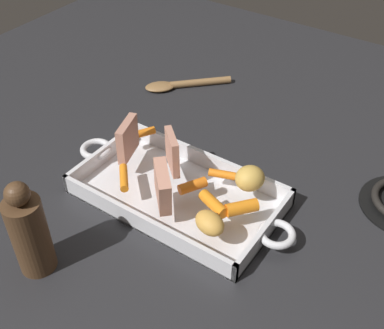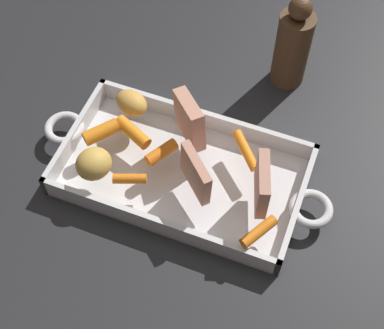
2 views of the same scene
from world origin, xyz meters
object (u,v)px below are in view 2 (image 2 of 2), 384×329
at_px(potato_golden_small, 94,164).
at_px(baby_carrot_center_right, 259,232).
at_px(baby_carrot_southeast, 100,134).
at_px(baby_carrot_northwest, 161,154).
at_px(roast_slice_thick, 189,120).
at_px(baby_carrot_southwest, 246,150).
at_px(roasting_dish, 182,172).
at_px(roast_slice_outer, 196,173).
at_px(baby_carrot_northeast, 130,179).
at_px(roast_slice_thin, 262,184).
at_px(potato_halved, 132,103).
at_px(baby_carrot_short, 133,132).
at_px(pepper_mill, 293,46).

bearing_deg(potato_golden_small, baby_carrot_center_right, -2.38).
distance_m(baby_carrot_southeast, baby_carrot_northwest, 0.10).
relative_size(roast_slice_thick, baby_carrot_southwest, 1.05).
bearing_deg(roasting_dish, roast_slice_outer, -43.25).
xyz_separation_m(baby_carrot_northeast, baby_carrot_southwest, (0.14, 0.10, -0.00)).
xyz_separation_m(roast_slice_thick, baby_carrot_northwest, (-0.02, -0.06, -0.03)).
xyz_separation_m(roasting_dish, baby_carrot_northeast, (-0.06, -0.06, 0.03)).
relative_size(roast_slice_outer, roast_slice_thick, 1.00).
xyz_separation_m(baby_carrot_center_right, baby_carrot_southeast, (-0.26, 0.07, 0.00)).
bearing_deg(baby_carrot_northeast, roast_slice_thin, 13.13).
bearing_deg(baby_carrot_northwest, potato_halved, 138.65).
bearing_deg(roast_slice_thin, baby_carrot_short, 171.24).
relative_size(roast_slice_thick, potato_halved, 1.30).
relative_size(baby_carrot_short, pepper_mill, 0.35).
height_order(baby_carrot_northwest, potato_halved, potato_halved).
bearing_deg(potato_halved, baby_carrot_southeast, -108.38).
distance_m(roasting_dish, potato_halved, 0.13).
xyz_separation_m(roast_slice_thick, baby_carrot_center_right, (0.15, -0.12, -0.03)).
distance_m(roast_slice_thick, potato_golden_small, 0.15).
bearing_deg(roasting_dish, roast_slice_thin, -6.77).
bearing_deg(baby_carrot_southeast, baby_carrot_northeast, -36.48).
height_order(roasting_dish, baby_carrot_southwest, baby_carrot_southwest).
xyz_separation_m(baby_carrot_southeast, potato_halved, (0.02, 0.07, 0.01)).
xyz_separation_m(baby_carrot_northwest, potato_golden_small, (-0.08, -0.06, 0.01)).
bearing_deg(potato_halved, roasting_dish, -30.30).
bearing_deg(baby_carrot_southeast, baby_carrot_center_right, -14.03).
bearing_deg(baby_carrot_southeast, roast_slice_thick, 24.63).
xyz_separation_m(roast_slice_outer, baby_carrot_short, (-0.12, 0.05, -0.02)).
distance_m(baby_carrot_short, baby_carrot_southwest, 0.17).
distance_m(roast_slice_outer, potato_halved, 0.17).
height_order(baby_carrot_northeast, baby_carrot_center_right, baby_carrot_center_right).
bearing_deg(baby_carrot_southeast, roast_slice_outer, -9.58).
height_order(baby_carrot_southeast, pepper_mill, pepper_mill).
distance_m(roast_slice_thick, baby_carrot_southeast, 0.13).
height_order(baby_carrot_short, baby_carrot_center_right, baby_carrot_short).
relative_size(roast_slice_thin, potato_golden_small, 1.34).
xyz_separation_m(roast_slice_thin, baby_carrot_northwest, (-0.15, 0.01, -0.03)).
distance_m(baby_carrot_short, baby_carrot_center_right, 0.24).
distance_m(roast_slice_outer, baby_carrot_center_right, 0.11).
height_order(roast_slice_outer, baby_carrot_northwest, roast_slice_outer).
relative_size(baby_carrot_northeast, potato_halved, 0.89).
distance_m(baby_carrot_southwest, baby_carrot_center_right, 0.13).
bearing_deg(baby_carrot_northeast, potato_halved, 112.81).
relative_size(baby_carrot_northwest, potato_golden_small, 0.95).
bearing_deg(baby_carrot_northeast, baby_carrot_center_right, -3.96).
bearing_deg(potato_golden_small, roast_slice_thin, 10.98).
relative_size(baby_carrot_center_right, potato_halved, 1.07).
bearing_deg(roast_slice_thick, baby_carrot_southwest, -2.22).
xyz_separation_m(roast_slice_outer, potato_halved, (-0.14, 0.09, -0.02)).
relative_size(roast_slice_thin, baby_carrot_center_right, 1.23).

